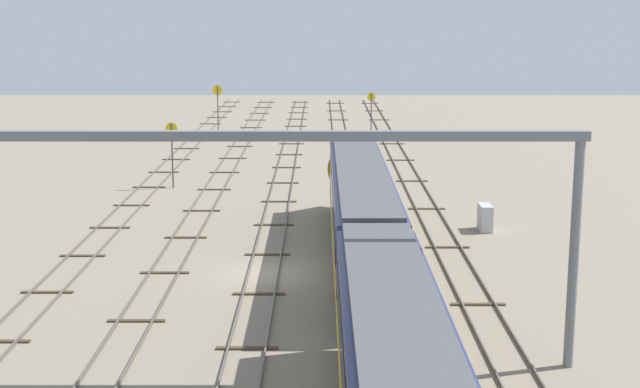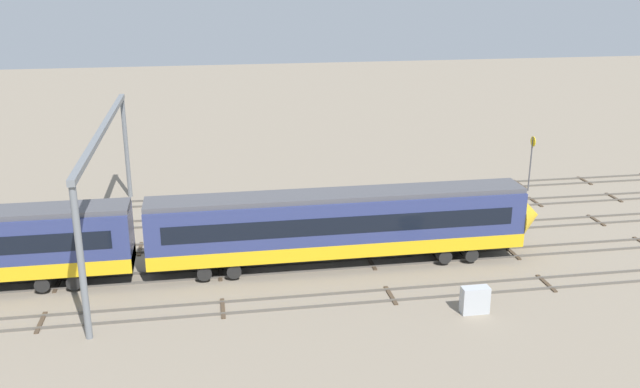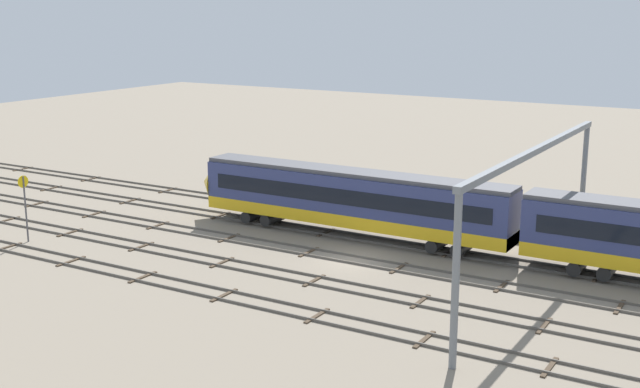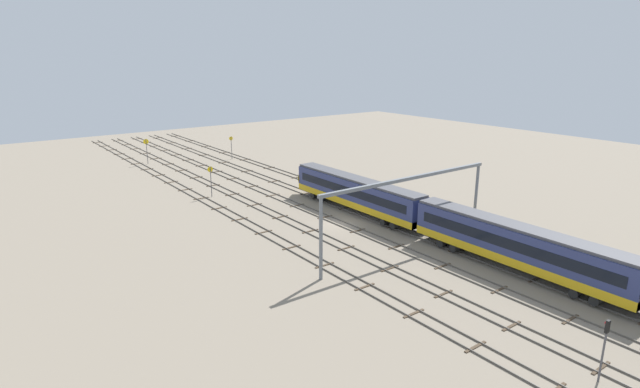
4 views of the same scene
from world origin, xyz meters
The scene contains 12 objects.
ground_plane centered at (0.00, 0.00, 0.00)m, with size 192.57×192.57×0.00m, color gray.
track_near_foreground centered at (0.00, -9.78, 0.07)m, with size 176.57×2.40×0.16m.
track_with_train centered at (0.00, -4.89, 0.07)m, with size 176.57×2.40×0.16m.
track_middle centered at (0.00, 0.00, 0.07)m, with size 176.57×2.40×0.16m.
track_second_far centered at (0.00, 4.89, 0.07)m, with size 176.57×2.40×0.16m.
track_far_background centered at (0.00, 9.78, 0.07)m, with size 176.57×2.40×0.16m.
overhead_gantry centered at (-11.87, 0.10, 6.83)m, with size 0.40×24.55×8.67m.
speed_sign_near_foreground centered at (46.39, -7.86, 3.07)m, with size 0.14×0.82×4.83m.
speed_sign_mid_trackside centered at (22.04, 7.99, 3.11)m, with size 0.14×0.87×4.82m.
speed_sign_far_trackside centered at (52.13, 8.02, 3.42)m, with size 0.14×1.05×5.10m.
signal_light_trackside_approach centered at (-35.88, 6.54, 3.03)m, with size 0.31×0.32×4.63m.
relay_cabinet centered at (8.96, -12.55, 0.77)m, with size 1.58×0.70×1.54m.
Camera 4 is at (-48.08, 39.07, 21.36)m, focal length 28.07 mm.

